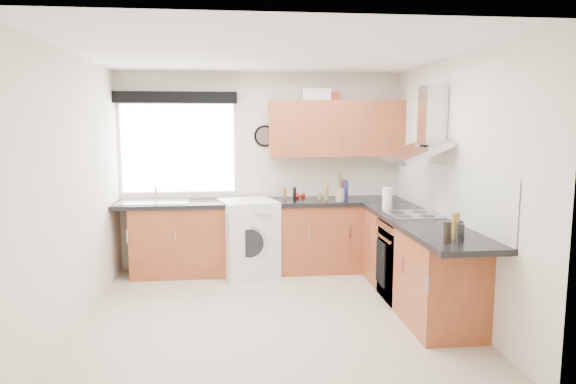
{
  "coord_description": "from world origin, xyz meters",
  "views": [
    {
      "loc": [
        -0.35,
        -4.82,
        1.87
      ],
      "look_at": [
        0.25,
        0.85,
        1.1
      ],
      "focal_mm": 32.0,
      "sensor_mm": 36.0,
      "label": 1
    }
  ],
  "objects": [
    {
      "name": "jar_4",
      "position": [
        1.03,
        1.39,
        1.03
      ],
      "size": [
        0.06,
        0.06,
        0.25
      ],
      "primitive_type": "cylinder",
      "color": "navy",
      "rests_on": "worktop_back"
    },
    {
      "name": "wall_back",
      "position": [
        0.0,
        1.8,
        1.25
      ],
      "size": [
        3.6,
        0.02,
        2.5
      ],
      "primitive_type": "cube",
      "color": "silver",
      "rests_on": "ground_plane"
    },
    {
      "name": "wall_clock",
      "position": [
        0.05,
        1.76,
        1.7
      ],
      "size": [
        0.28,
        0.04,
        0.28
      ],
      "primitive_type": "cylinder",
      "rotation": [
        1.57,
        0.0,
        0.0
      ],
      "color": "black",
      "rests_on": "wall_back"
    },
    {
      "name": "extractor_hood",
      "position": [
        1.6,
        0.3,
        1.77
      ],
      "size": [
        0.52,
        0.78,
        0.66
      ],
      "primitive_type": null,
      "color": "#B7BABD",
      "rests_on": "wall_right"
    },
    {
      "name": "jar_3",
      "position": [
        0.29,
        1.59,
        0.98
      ],
      "size": [
        0.04,
        0.04,
        0.15
      ],
      "primitive_type": "cylinder",
      "color": "brown",
      "rests_on": "worktop_back"
    },
    {
      "name": "washing_machine",
      "position": [
        -0.18,
        1.4,
        0.46
      ],
      "size": [
        0.77,
        0.76,
        0.93
      ],
      "primitive_type": "cube",
      "rotation": [
        0.0,
        0.0,
        0.27
      ],
      "color": "white",
      "rests_on": "ground_plane"
    },
    {
      "name": "wall_front",
      "position": [
        0.0,
        -1.8,
        1.25
      ],
      "size": [
        3.6,
        0.02,
        2.5
      ],
      "primitive_type": "cube",
      "color": "silver",
      "rests_on": "ground_plane"
    },
    {
      "name": "bottle_2",
      "position": [
        1.49,
        -0.87,
        0.98
      ],
      "size": [
        0.06,
        0.06,
        0.14
      ],
      "primitive_type": "cylinder",
      "color": "black",
      "rests_on": "worktop_right"
    },
    {
      "name": "ground_plane",
      "position": [
        0.0,
        0.0,
        0.0
      ],
      "size": [
        3.6,
        3.6,
        0.0
      ],
      "primitive_type": "plane",
      "color": "beige"
    },
    {
      "name": "window_blind",
      "position": [
        -1.05,
        1.7,
        2.18
      ],
      "size": [
        1.5,
        0.18,
        0.14
      ],
      "primitive_type": "cube",
      "color": "black",
      "rests_on": "wall_back"
    },
    {
      "name": "bottle_3",
      "position": [
        1.52,
        -0.78,
        0.99
      ],
      "size": [
        0.06,
        0.06,
        0.15
      ],
      "primitive_type": "cylinder",
      "color": "#141747",
      "rests_on": "worktop_right"
    },
    {
      "name": "storage_box",
      "position": [
        0.88,
        1.72,
        2.2
      ],
      "size": [
        0.24,
        0.21,
        0.11
      ],
      "primitive_type": "cube",
      "rotation": [
        0.0,
        0.0,
        -0.07
      ],
      "color": "#B63329",
      "rests_on": "upper_cabinets"
    },
    {
      "name": "base_cab_right",
      "position": [
        1.51,
        0.15,
        0.43
      ],
      "size": [
        0.58,
        2.1,
        0.86
      ],
      "primitive_type": "cube",
      "color": "brown",
      "rests_on": "ground_plane"
    },
    {
      "name": "window",
      "position": [
        -1.05,
        1.79,
        1.55
      ],
      "size": [
        1.4,
        0.02,
        1.1
      ],
      "primitive_type": "cube",
      "color": "white",
      "rests_on": "wall_back"
    },
    {
      "name": "base_cab_corner",
      "position": [
        1.5,
        1.5,
        0.43
      ],
      "size": [
        0.6,
        0.6,
        0.86
      ],
      "primitive_type": "cube",
      "color": "brown",
      "rests_on": "ground_plane"
    },
    {
      "name": "bottle_1",
      "position": [
        1.35,
        -0.93,
        1.0
      ],
      "size": [
        0.07,
        0.07,
        0.17
      ],
      "primitive_type": "cylinder",
      "color": "black",
      "rests_on": "worktop_right"
    },
    {
      "name": "bottle_0",
      "position": [
        1.49,
        -0.78,
        1.02
      ],
      "size": [
        0.07,
        0.07,
        0.22
      ],
      "primitive_type": "cylinder",
      "color": "olive",
      "rests_on": "worktop_right"
    },
    {
      "name": "wall_right",
      "position": [
        1.8,
        0.0,
        1.25
      ],
      "size": [
        0.02,
        3.6,
        2.5
      ],
      "primitive_type": "cube",
      "color": "silver",
      "rests_on": "ground_plane"
    },
    {
      "name": "utensil_pot",
      "position": [
        0.95,
        1.35,
        0.99
      ],
      "size": [
        0.13,
        0.13,
        0.16
      ],
      "primitive_type": "cylinder",
      "rotation": [
        0.0,
        0.0,
        -0.16
      ],
      "color": "gray",
      "rests_on": "worktop_back"
    },
    {
      "name": "jar_5",
      "position": [
        1.02,
        1.46,
        1.04
      ],
      "size": [
        0.07,
        0.07,
        0.26
      ],
      "primitive_type": "cylinder",
      "color": "#57211F",
      "rests_on": "worktop_back"
    },
    {
      "name": "casserole",
      "position": [
        0.71,
        1.72,
        2.22
      ],
      "size": [
        0.38,
        0.29,
        0.15
      ],
      "primitive_type": "cube",
      "rotation": [
        0.0,
        0.0,
        -0.11
      ],
      "color": "white",
      "rests_on": "upper_cabinets"
    },
    {
      "name": "tomato_cluster",
      "position": [
        0.48,
        1.65,
        0.94
      ],
      "size": [
        0.16,
        0.16,
        0.06
      ],
      "primitive_type": null,
      "rotation": [
        0.0,
        0.0,
        -0.17
      ],
      "color": "#9E1106",
      "rests_on": "worktop_back"
    },
    {
      "name": "jar_2",
      "position": [
        0.38,
        1.36,
        1.0
      ],
      "size": [
        0.04,
        0.04,
        0.18
      ],
      "primitive_type": "cylinder",
      "color": "black",
      "rests_on": "worktop_back"
    },
    {
      "name": "splashback",
      "position": [
        1.79,
        0.3,
        1.18
      ],
      "size": [
        0.01,
        3.0,
        0.54
      ],
      "primitive_type": "cube",
      "color": "white",
      "rests_on": "wall_right"
    },
    {
      "name": "kitchen_roll",
      "position": [
        1.35,
        0.69,
        1.03
      ],
      "size": [
        0.13,
        0.13,
        0.24
      ],
      "primitive_type": "cylinder",
      "rotation": [
        0.0,
        0.0,
        -0.2
      ],
      "color": "white",
      "rests_on": "worktop_right"
    },
    {
      "name": "base_cab_back",
      "position": [
        -0.1,
        1.51,
        0.43
      ],
      "size": [
        3.0,
        0.58,
        0.86
      ],
      "primitive_type": "cube",
      "color": "brown",
      "rests_on": "ground_plane"
    },
    {
      "name": "sink",
      "position": [
        -1.33,
        1.5,
        0.95
      ],
      "size": [
        0.84,
        0.46,
        0.1
      ],
      "primitive_type": null,
      "color": "#B7BABD",
      "rests_on": "worktop_back"
    },
    {
      "name": "wall_left",
      "position": [
        -1.8,
        0.0,
        1.25
      ],
      "size": [
        0.02,
        3.6,
        2.5
      ],
      "primitive_type": "cube",
      "color": "silver",
      "rests_on": "ground_plane"
    },
    {
      "name": "worktop_right",
      "position": [
        1.5,
        0.0,
        0.89
      ],
      "size": [
        0.62,
        2.42,
        0.05
      ],
      "primitive_type": "cube",
      "color": "black",
      "rests_on": "base_cab_right"
    },
    {
      "name": "oven",
      "position": [
        1.5,
        0.3,
        0.42
      ],
      "size": [
        0.56,
        0.58,
        0.85
      ],
      "primitive_type": "cube",
      "color": "black",
      "rests_on": "ground_plane"
    },
    {
      "name": "upper_cabinets",
      "position": [
        0.95,
        1.62,
        1.8
      ],
      "size": [
        1.7,
        0.35,
        0.7
      ],
      "primitive_type": "cube",
      "color": "brown",
      "rests_on": "wall_back"
    },
    {
      "name": "ceiling",
      "position": [
        0.0,
        0.0,
        2.5
      ],
      "size": [
        3.6,
        3.6,
        0.02
      ],
      "primitive_type": "cube",
      "color": "white",
      "rests_on": "wall_back"
    },
    {
      "name": "jar_0",
      "position": [
        0.71,
        1.44,
        0.96
      ],
      "size": [
        0.04,
        0.04,
        0.09
      ],
      "primitive_type": "cylinder",
      "color": "olive",
      "rests_on": "worktop_back"
    },
    {
      "name": "jar_1",
      "position": [
        0.79,
        1.44,
        1.0
      ],
      "size": [
        0.05,
        0.05,
        0.19
      ],
      "primitive_type": "cylinder",
      "color": "olive",
      "rests_on": "worktop_back"
    },
    {
      "name": "worktop_back",
      "position": [
        0.0,
        1.5,
        0.89
      ],
      "size": [
        3.6,
        0.62,
        0.05
      ],
      "primitive_type": "cube",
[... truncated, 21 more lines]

